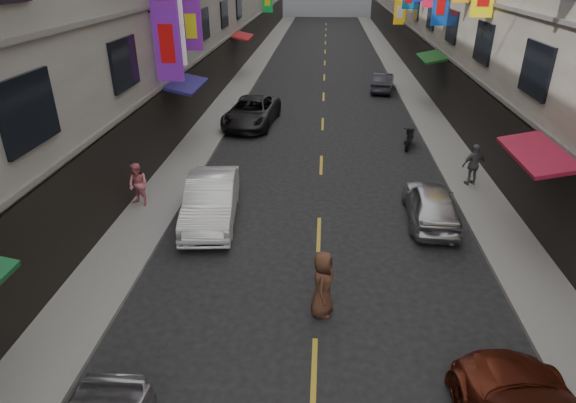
% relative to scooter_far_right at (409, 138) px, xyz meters
% --- Properties ---
extents(sidewalk_left, '(2.00, 90.00, 0.12)m').
position_rel_scooter_far_right_xyz_m(sidewalk_left, '(-10.16, 15.33, -0.38)').
color(sidewalk_left, slate).
rests_on(sidewalk_left, ground).
extents(sidewalk_right, '(2.00, 90.00, 0.12)m').
position_rel_scooter_far_right_xyz_m(sidewalk_right, '(1.84, 15.33, -0.38)').
color(sidewalk_right, slate).
rests_on(sidewalk_right, ground).
extents(street_awnings, '(13.99, 35.20, 0.41)m').
position_rel_scooter_far_right_xyz_m(street_awnings, '(-5.42, -0.67, 2.56)').
color(street_awnings, '#16552B').
rests_on(street_awnings, ground).
extents(lane_markings, '(0.12, 80.20, 0.01)m').
position_rel_scooter_far_right_xyz_m(lane_markings, '(-4.16, 12.33, -0.44)').
color(lane_markings, gold).
rests_on(lane_markings, ground).
extents(scooter_far_right, '(0.72, 1.76, 1.14)m').
position_rel_scooter_far_right_xyz_m(scooter_far_right, '(0.00, 0.00, 0.00)').
color(scooter_far_right, black).
rests_on(scooter_far_right, ground).
extents(car_left_mid, '(2.08, 4.75, 1.52)m').
position_rel_scooter_far_right_xyz_m(car_left_mid, '(-7.83, -7.99, 0.32)').
color(car_left_mid, white).
rests_on(car_left_mid, ground).
extents(car_left_far, '(2.90, 5.41, 1.45)m').
position_rel_scooter_far_right_xyz_m(car_left_far, '(-8.00, 2.89, 0.28)').
color(car_left_far, black).
rests_on(car_left_far, ground).
extents(car_right_mid, '(1.72, 3.96, 1.33)m').
position_rel_scooter_far_right_xyz_m(car_right_mid, '(-0.41, -7.49, 0.22)').
color(car_right_mid, '#B3B4B8').
rests_on(car_right_mid, ground).
extents(car_right_far, '(1.93, 3.94, 1.24)m').
position_rel_scooter_far_right_xyz_m(car_right_far, '(-0.16, 11.15, 0.18)').
color(car_right_far, '#292931').
rests_on(car_right_far, ground).
extents(pedestrian_lfar, '(0.90, 0.76, 1.57)m').
position_rel_scooter_far_right_xyz_m(pedestrian_lfar, '(-10.60, -7.25, 0.47)').
color(pedestrian_lfar, pink).
rests_on(pedestrian_lfar, sidewalk_left).
extents(pedestrian_rfar, '(1.09, 0.82, 1.66)m').
position_rel_scooter_far_right_xyz_m(pedestrian_rfar, '(1.73, -4.54, 0.51)').
color(pedestrian_rfar, '#5F5E61').
rests_on(pedestrian_rfar, sidewalk_right).
extents(pedestrian_crossing, '(0.70, 0.94, 1.77)m').
position_rel_scooter_far_right_xyz_m(pedestrian_crossing, '(-4.02, -12.61, 0.44)').
color(pedestrian_crossing, '#533021').
rests_on(pedestrian_crossing, ground).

